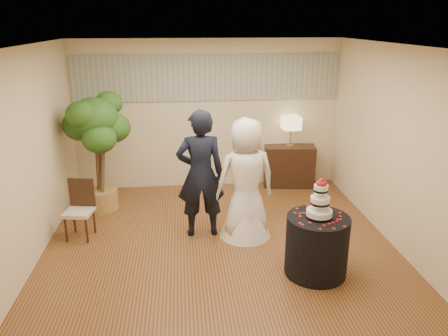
{
  "coord_description": "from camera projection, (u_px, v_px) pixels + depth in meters",
  "views": [
    {
      "loc": [
        -0.5,
        -5.61,
        3.1
      ],
      "look_at": [
        0.1,
        0.4,
        1.05
      ],
      "focal_mm": 35.0,
      "sensor_mm": 36.0,
      "label": 1
    }
  ],
  "objects": [
    {
      "name": "wall_left",
      "position": [
        28.0,
        159.0,
        5.65
      ],
      "size": [
        0.06,
        5.0,
        2.8
      ],
      "primitive_type": "cube",
      "color": "beige",
      "rests_on": "ground"
    },
    {
      "name": "table_lamp",
      "position": [
        291.0,
        132.0,
        8.29
      ],
      "size": [
        0.33,
        0.33,
        0.58
      ],
      "primitive_type": null,
      "color": "beige",
      "rests_on": "console"
    },
    {
      "name": "ceiling",
      "position": [
        219.0,
        46.0,
        5.43
      ],
      "size": [
        5.0,
        5.0,
        0.0
      ],
      "primitive_type": "cube",
      "color": "white",
      "rests_on": "wall_back"
    },
    {
      "name": "side_chair",
      "position": [
        79.0,
        211.0,
        6.43
      ],
      "size": [
        0.47,
        0.49,
        0.88
      ],
      "primitive_type": null,
      "rotation": [
        0.0,
        0.0,
        -0.18
      ],
      "color": "black",
      "rests_on": "floor"
    },
    {
      "name": "bride",
      "position": [
        246.0,
        179.0,
        6.36
      ],
      "size": [
        1.0,
        0.91,
        1.81
      ],
      "primitive_type": "imported",
      "rotation": [
        0.0,
        0.0,
        3.31
      ],
      "color": "white",
      "rests_on": "floor"
    },
    {
      "name": "groom",
      "position": [
        200.0,
        174.0,
        6.38
      ],
      "size": [
        0.72,
        0.49,
        1.93
      ],
      "primitive_type": "imported",
      "rotation": [
        0.0,
        0.0,
        3.19
      ],
      "color": "black",
      "rests_on": "floor"
    },
    {
      "name": "mural_border",
      "position": [
        207.0,
        78.0,
        8.0
      ],
      "size": [
        4.9,
        0.02,
        0.85
      ],
      "primitive_type": "cube",
      "color": "#9CA395",
      "rests_on": "wall_back"
    },
    {
      "name": "floor",
      "position": [
        220.0,
        245.0,
        6.33
      ],
      "size": [
        5.0,
        5.0,
        0.0
      ],
      "primitive_type": "cube",
      "color": "brown",
      "rests_on": "ground"
    },
    {
      "name": "wall_right",
      "position": [
        397.0,
        148.0,
        6.12
      ],
      "size": [
        0.06,
        5.0,
        2.8
      ],
      "primitive_type": "cube",
      "color": "beige",
      "rests_on": "ground"
    },
    {
      "name": "wall_front",
      "position": [
        247.0,
        242.0,
        3.53
      ],
      "size": [
        5.0,
        0.06,
        2.8
      ],
      "primitive_type": "cube",
      "color": "beige",
      "rests_on": "ground"
    },
    {
      "name": "cake_table",
      "position": [
        317.0,
        245.0,
        5.53
      ],
      "size": [
        0.98,
        0.98,
        0.79
      ],
      "primitive_type": "cylinder",
      "rotation": [
        0.0,
        0.0,
        -0.29
      ],
      "color": "black",
      "rests_on": "floor"
    },
    {
      "name": "console",
      "position": [
        289.0,
        166.0,
        8.52
      ],
      "size": [
        1.01,
        0.55,
        0.8
      ],
      "primitive_type": "cube",
      "rotation": [
        0.0,
        0.0,
        -0.13
      ],
      "color": "black",
      "rests_on": "floor"
    },
    {
      "name": "wall_back",
      "position": [
        208.0,
        115.0,
        8.24
      ],
      "size": [
        5.0,
        0.06,
        2.8
      ],
      "primitive_type": "cube",
      "color": "beige",
      "rests_on": "ground"
    },
    {
      "name": "wedding_cake",
      "position": [
        320.0,
        198.0,
        5.32
      ],
      "size": [
        0.33,
        0.33,
        0.51
      ],
      "primitive_type": null,
      "color": "white",
      "rests_on": "cake_table"
    },
    {
      "name": "ficus_tree",
      "position": [
        97.0,
        152.0,
        7.25
      ],
      "size": [
        1.34,
        1.34,
        2.04
      ],
      "primitive_type": null,
      "rotation": [
        0.0,
        0.0,
        -0.55
      ],
      "color": "#29551B",
      "rests_on": "floor"
    }
  ]
}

